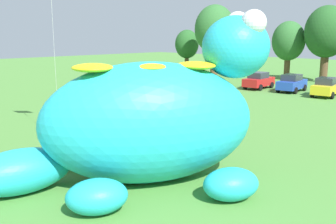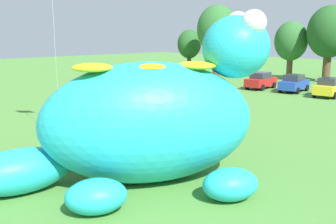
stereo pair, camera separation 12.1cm
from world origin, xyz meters
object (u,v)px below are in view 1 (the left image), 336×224
(spectator_near_inflatable, at_px, (233,123))
(car_red, at_px, (259,80))
(giant_inflatable_creature, at_px, (149,121))
(car_blue, at_px, (292,83))
(car_yellow, at_px, (326,87))
(spectator_mid_field, at_px, (146,109))

(spectator_near_inflatable, bearing_deg, car_red, 117.80)
(giant_inflatable_creature, distance_m, spectator_near_inflatable, 7.53)
(car_blue, relative_size, car_yellow, 1.00)
(car_blue, distance_m, spectator_near_inflatable, 19.50)
(giant_inflatable_creature, height_order, spectator_near_inflatable, giant_inflatable_creature)
(car_yellow, relative_size, spectator_mid_field, 2.51)
(car_red, relative_size, spectator_near_inflatable, 2.46)
(car_yellow, xyz_separation_m, spectator_near_inflatable, (2.40, -17.98, -0.01))
(car_red, distance_m, spectator_near_inflatable, 20.47)
(giant_inflatable_creature, xyz_separation_m, car_yellow, (-3.65, 25.25, -1.50))
(car_blue, bearing_deg, spectator_mid_field, -90.84)
(spectator_near_inflatable, bearing_deg, car_blue, 108.13)
(car_blue, distance_m, spectator_mid_field, 19.14)
(car_red, relative_size, car_blue, 0.99)
(spectator_near_inflatable, distance_m, spectator_mid_field, 6.38)
(car_red, bearing_deg, spectator_near_inflatable, -62.20)
(giant_inflatable_creature, bearing_deg, car_yellow, 98.22)
(car_red, xyz_separation_m, spectator_mid_field, (3.20, -18.72, -0.01))
(car_red, distance_m, car_yellow, 7.15)
(car_blue, height_order, spectator_near_inflatable, car_blue)
(car_red, height_order, car_blue, same)
(car_red, xyz_separation_m, spectator_near_inflatable, (9.55, -18.11, -0.01))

